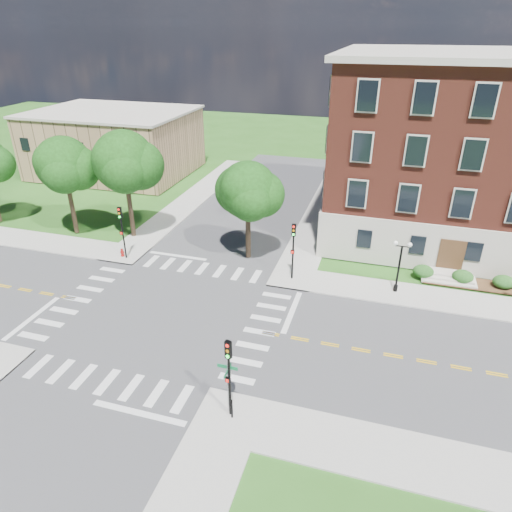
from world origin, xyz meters
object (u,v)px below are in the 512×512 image
(traffic_signal_nw, at_px, (122,226))
(fire_hydrant, at_px, (122,253))
(street_sign_pole, at_px, (228,379))
(push_button_post, at_px, (232,408))
(traffic_signal_se, at_px, (229,369))
(traffic_signal_ne, at_px, (293,244))
(twin_lamp_west, at_px, (399,264))

(traffic_signal_nw, distance_m, fire_hydrant, 2.77)
(street_sign_pole, bearing_deg, push_button_post, -54.11)
(street_sign_pole, relative_size, push_button_post, 2.58)
(traffic_signal_nw, bearing_deg, fire_hydrant, 156.32)
(push_button_post, bearing_deg, street_sign_pole, 125.89)
(traffic_signal_se, relative_size, traffic_signal_ne, 1.00)
(twin_lamp_west, relative_size, street_sign_pole, 1.36)
(traffic_signal_nw, height_order, push_button_post, traffic_signal_nw)
(traffic_signal_nw, height_order, twin_lamp_west, traffic_signal_nw)
(traffic_signal_se, bearing_deg, push_button_post, -52.98)
(traffic_signal_se, xyz_separation_m, push_button_post, (0.16, -0.22, -2.39))
(traffic_signal_se, xyz_separation_m, fire_hydrant, (-15.39, 14.71, -2.72))
(traffic_signal_ne, xyz_separation_m, twin_lamp_west, (8.14, 0.38, -0.66))
(street_sign_pole, height_order, fire_hydrant, street_sign_pole)
(fire_hydrant, bearing_deg, push_button_post, -43.81)
(street_sign_pole, xyz_separation_m, fire_hydrant, (-15.26, 14.51, -1.84))
(traffic_signal_ne, relative_size, traffic_signal_nw, 1.00)
(traffic_signal_ne, height_order, fire_hydrant, traffic_signal_ne)
(traffic_signal_nw, xyz_separation_m, push_button_post, (15.06, -14.71, -2.39))
(street_sign_pole, bearing_deg, traffic_signal_nw, 135.93)
(push_button_post, bearing_deg, traffic_signal_ne, 90.61)
(twin_lamp_west, bearing_deg, street_sign_pole, -118.42)
(traffic_signal_se, distance_m, traffic_signal_ne, 15.13)
(twin_lamp_west, distance_m, fire_hydrant, 23.64)
(traffic_signal_se, relative_size, traffic_signal_nw, 1.00)
(traffic_signal_nw, xyz_separation_m, fire_hydrant, (-0.49, 0.22, -2.72))
(traffic_signal_nw, bearing_deg, street_sign_pole, -44.07)
(push_button_post, bearing_deg, traffic_signal_se, 127.02)
(traffic_signal_nw, bearing_deg, traffic_signal_se, -44.20)
(street_sign_pole, relative_size, fire_hydrant, 4.13)
(fire_hydrant, bearing_deg, traffic_signal_nw, -23.68)
(street_sign_pole, distance_m, push_button_post, 1.60)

